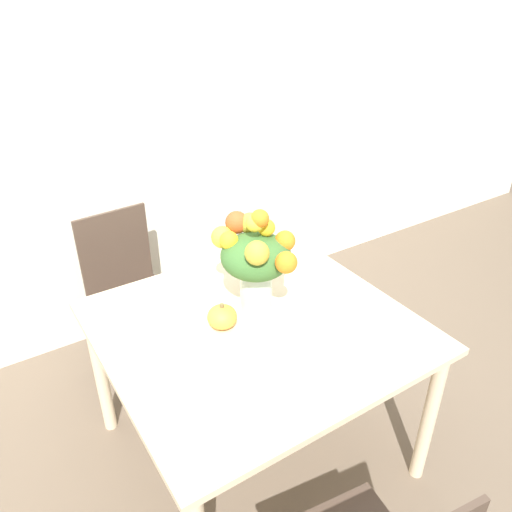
{
  "coord_description": "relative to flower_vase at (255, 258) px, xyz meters",
  "views": [
    {
      "loc": [
        -0.89,
        -1.39,
        2.04
      ],
      "look_at": [
        0.06,
        0.09,
        1.02
      ],
      "focal_mm": 35.0,
      "sensor_mm": 36.0,
      "label": 1
    }
  ],
  "objects": [
    {
      "name": "pumpkin",
      "position": [
        -0.18,
        -0.04,
        -0.2
      ],
      "size": [
        0.12,
        0.12,
        0.11
      ],
      "color": "gold",
      "rests_on": "dining_table"
    },
    {
      "name": "dining_chair_near_window",
      "position": [
        -0.31,
        0.81,
        -0.53
      ],
      "size": [
        0.45,
        0.45,
        0.93
      ],
      "rotation": [
        0.0,
        0.0,
        0.07
      ],
      "color": "#47382D",
      "rests_on": "ground_plane"
    },
    {
      "name": "ground_plane",
      "position": [
        -0.06,
        -0.1,
        -1.01
      ],
      "size": [
        12.0,
        12.0,
        0.0
      ],
      "primitive_type": "plane",
      "color": "brown"
    },
    {
      "name": "wall_back",
      "position": [
        -0.06,
        1.22,
        0.34
      ],
      "size": [
        8.0,
        0.06,
        2.7
      ],
      "color": "silver",
      "rests_on": "ground_plane"
    },
    {
      "name": "flower_vase",
      "position": [
        0.0,
        0.0,
        0.0
      ],
      "size": [
        0.3,
        0.4,
        0.48
      ],
      "color": "#B2CCBC",
      "rests_on": "dining_table"
    },
    {
      "name": "dining_table",
      "position": [
        -0.06,
        -0.1,
        -0.34
      ],
      "size": [
        1.23,
        1.16,
        0.76
      ],
      "color": "beige",
      "rests_on": "ground_plane"
    }
  ]
}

